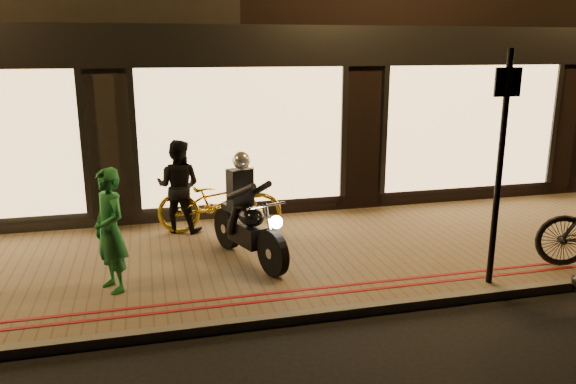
{
  "coord_description": "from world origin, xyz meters",
  "views": [
    {
      "loc": [
        -1.65,
        -5.72,
        3.13
      ],
      "look_at": [
        0.28,
        1.88,
        1.1
      ],
      "focal_mm": 35.0,
      "sensor_mm": 36.0,
      "label": 1
    }
  ],
  "objects_px": {
    "person_green": "(110,230)",
    "sign_post": "(501,157)",
    "bicycle_gold": "(219,202)",
    "motorcycle": "(247,220)"
  },
  "relations": [
    {
      "from": "sign_post",
      "to": "bicycle_gold",
      "type": "xyz_separation_m",
      "value": [
        -3.17,
        2.91,
        -1.14
      ]
    },
    {
      "from": "bicycle_gold",
      "to": "person_green",
      "type": "height_order",
      "value": "person_green"
    },
    {
      "from": "person_green",
      "to": "bicycle_gold",
      "type": "bearing_deg",
      "value": 111.38
    },
    {
      "from": "person_green",
      "to": "sign_post",
      "type": "bearing_deg",
      "value": 49.78
    },
    {
      "from": "sign_post",
      "to": "person_green",
      "type": "relative_size",
      "value": 1.89
    },
    {
      "from": "motorcycle",
      "to": "sign_post",
      "type": "distance_m",
      "value": 3.51
    },
    {
      "from": "sign_post",
      "to": "bicycle_gold",
      "type": "bearing_deg",
      "value": 137.47
    },
    {
      "from": "sign_post",
      "to": "person_green",
      "type": "height_order",
      "value": "sign_post"
    },
    {
      "from": "bicycle_gold",
      "to": "person_green",
      "type": "bearing_deg",
      "value": 152.82
    },
    {
      "from": "sign_post",
      "to": "bicycle_gold",
      "type": "height_order",
      "value": "sign_post"
    }
  ]
}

